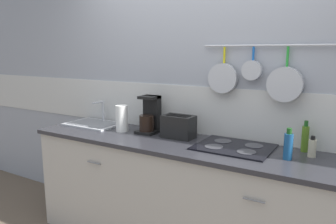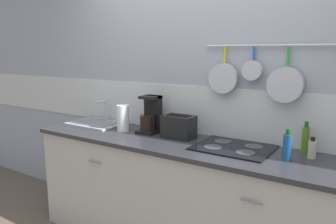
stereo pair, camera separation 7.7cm
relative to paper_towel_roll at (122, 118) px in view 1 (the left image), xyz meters
name	(u,v)px [view 1 (the left image)]	position (x,y,z in m)	size (l,w,h in m)	color
wall_back	(203,95)	(0.65, 0.31, 0.22)	(7.20, 0.15, 2.60)	#999EA8
cabinet_base	(182,200)	(0.65, -0.04, -0.60)	(2.68, 0.61, 0.90)	#B7B2A8
countertop	(183,145)	(0.65, -0.04, -0.14)	(2.72, 0.63, 0.03)	#2D2D33
sink_basin	(94,123)	(-0.41, 0.07, -0.10)	(0.52, 0.37, 0.22)	#B7BABF
paper_towel_roll	(122,118)	(0.00, 0.00, 0.00)	(0.11, 0.11, 0.24)	white
coffee_maker	(150,117)	(0.23, 0.10, 0.02)	(0.17, 0.20, 0.33)	black
toaster	(179,127)	(0.54, 0.07, -0.02)	(0.28, 0.17, 0.19)	black
cooktop	(234,147)	(1.04, 0.03, -0.11)	(0.55, 0.45, 0.01)	black
bottle_dish_soap	(288,146)	(1.44, -0.04, -0.02)	(0.06, 0.06, 0.21)	navy
bottle_cooking_wine	(305,138)	(1.51, 0.21, -0.02)	(0.05, 0.05, 0.23)	#4C721E
bottle_olive_oil	(312,148)	(1.57, 0.10, -0.05)	(0.05, 0.05, 0.15)	#BFB799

